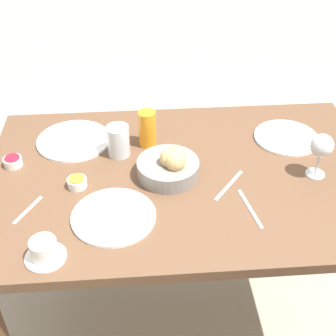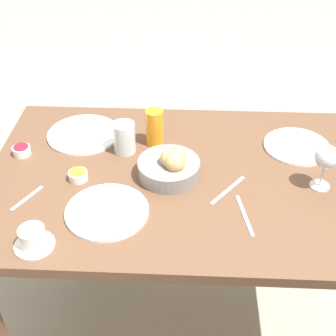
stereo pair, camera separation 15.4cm
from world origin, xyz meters
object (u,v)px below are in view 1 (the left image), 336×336
object	(u,v)px
wine_glass	(322,147)
spoon_coffee	(28,210)
plate_near_left	(286,138)
jam_bowl_honey	(77,182)
plate_near_right	(74,140)
jam_bowl_berry	(13,162)
plate_far_center	(114,216)
coffee_cup	(44,251)
fork_silver	(250,208)
knife_silver	(229,185)
bread_basket	(169,166)
juice_glass	(147,129)
water_tumbler	(118,141)

from	to	relation	value
wine_glass	spoon_coffee	xyz separation A→B (m)	(0.93, 0.10, -0.11)
plate_near_left	jam_bowl_honey	distance (m)	0.78
plate_near_right	jam_bowl_berry	xyz separation A→B (m)	(0.19, 0.13, 0.01)
wine_glass	spoon_coffee	world-z (taller)	wine_glass
plate_far_center	jam_bowl_berry	xyz separation A→B (m)	(0.35, -0.29, 0.01)
spoon_coffee	coffee_cup	bearing A→B (deg)	111.85
jam_bowl_honey	wine_glass	bearing A→B (deg)	-179.97
fork_silver	knife_silver	bearing A→B (deg)	-68.87
bread_basket	spoon_coffee	distance (m)	0.46
plate_near_right	juice_glass	size ratio (longest dim) A/B	2.00
bread_basket	plate_near_left	size ratio (longest dim) A/B	0.87
plate_near_left	spoon_coffee	xyz separation A→B (m)	(0.89, 0.32, -0.00)
water_tumbler	knife_silver	distance (m)	0.41
spoon_coffee	juice_glass	bearing A→B (deg)	-139.39
jam_bowl_honey	juice_glass	bearing A→B (deg)	-136.82
wine_glass	knife_silver	size ratio (longest dim) A/B	1.07
jam_bowl_berry	bread_basket	bearing A→B (deg)	169.54
plate_far_center	knife_silver	distance (m)	0.39
bread_basket	spoon_coffee	world-z (taller)	bread_basket
juice_glass	fork_silver	size ratio (longest dim) A/B	0.76
wine_glass	spoon_coffee	size ratio (longest dim) A/B	1.28
juice_glass	jam_bowl_honey	size ratio (longest dim) A/B	2.15
plate_near_right	coffee_cup	bearing A→B (deg)	86.92
jam_bowl_honey	spoon_coffee	xyz separation A→B (m)	(0.14, 0.10, -0.01)
water_tumbler	knife_silver	xyz separation A→B (m)	(-0.35, 0.20, -0.05)
plate_far_center	juice_glass	distance (m)	0.40
juice_glass	bread_basket	bearing A→B (deg)	108.62
jam_bowl_berry	knife_silver	world-z (taller)	jam_bowl_berry
plate_near_left	jam_bowl_honey	size ratio (longest dim) A/B	3.77
juice_glass	jam_bowl_berry	distance (m)	0.47
juice_glass	fork_silver	xyz separation A→B (m)	(-0.30, 0.37, -0.07)
fork_silver	coffee_cup	bearing A→B (deg)	14.21
spoon_coffee	jam_bowl_honey	bearing A→B (deg)	-144.14
jam_bowl_honey	jam_bowl_berry	bearing A→B (deg)	-30.03
plate_far_center	wine_glass	size ratio (longest dim) A/B	1.62
coffee_cup	jam_bowl_honey	xyz separation A→B (m)	(-0.06, -0.30, -0.01)
coffee_cup	bread_basket	bearing A→B (deg)	-137.46
spoon_coffee	plate_near_left	bearing A→B (deg)	-160.17
bread_basket	plate_near_right	world-z (taller)	bread_basket
wine_glass	fork_silver	world-z (taller)	wine_glass
juice_glass	jam_bowl_berry	bearing A→B (deg)	11.12
fork_silver	juice_glass	bearing A→B (deg)	-51.41
bread_basket	wine_glass	world-z (taller)	wine_glass
wine_glass	coffee_cup	xyz separation A→B (m)	(0.85, 0.30, -0.08)
plate_far_center	fork_silver	xyz separation A→B (m)	(-0.41, -0.01, -0.00)
juice_glass	wine_glass	size ratio (longest dim) A/B	0.86
plate_near_left	wine_glass	world-z (taller)	wine_glass
bread_basket	plate_far_center	xyz separation A→B (m)	(0.18, 0.19, -0.03)
juice_glass	jam_bowl_honey	distance (m)	0.33
jam_bowl_berry	plate_far_center	bearing A→B (deg)	140.25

